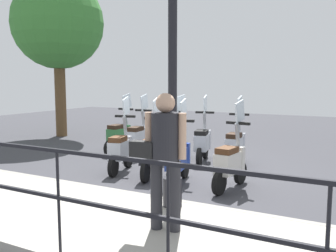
{
  "coord_description": "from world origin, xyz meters",
  "views": [
    {
      "loc": [
        -6.85,
        -3.26,
        1.88
      ],
      "look_at": [
        0.2,
        0.5,
        0.9
      ],
      "focal_mm": 40.0,
      "sensor_mm": 36.0,
      "label": 1
    }
  ],
  "objects_px": {
    "scooter_near_2": "(151,153)",
    "scooter_near_3": "(121,149)",
    "scooter_far_2": "(171,140)",
    "scooter_near_1": "(178,158)",
    "tree_large": "(58,24)",
    "scooter_far_1": "(203,141)",
    "scooter_far_4": "(120,135)",
    "scooter_far_3": "(138,137)",
    "scooter_far_0": "(235,145)",
    "lamp_post_near": "(173,57)",
    "scooter_near_0": "(230,162)",
    "pedestrian_with_bag": "(164,151)"
  },
  "relations": [
    {
      "from": "scooter_near_2",
      "to": "scooter_near_3",
      "type": "relative_size",
      "value": 1.0
    },
    {
      "from": "lamp_post_near",
      "to": "scooter_near_0",
      "type": "xyz_separation_m",
      "value": [
        1.63,
        -0.28,
        -1.71
      ]
    },
    {
      "from": "scooter_near_3",
      "to": "scooter_far_2",
      "type": "height_order",
      "value": "same"
    },
    {
      "from": "scooter_near_1",
      "to": "scooter_far_2",
      "type": "bearing_deg",
      "value": 22.09
    },
    {
      "from": "pedestrian_with_bag",
      "to": "scooter_far_1",
      "type": "xyz_separation_m",
      "value": [
        4.18,
        1.27,
        -0.6
      ]
    },
    {
      "from": "lamp_post_near",
      "to": "scooter_near_0",
      "type": "relative_size",
      "value": 2.98
    },
    {
      "from": "pedestrian_with_bag",
      "to": "scooter_far_3",
      "type": "distance_m",
      "value": 4.98
    },
    {
      "from": "scooter_far_1",
      "to": "scooter_far_2",
      "type": "height_order",
      "value": "same"
    },
    {
      "from": "scooter_far_0",
      "to": "tree_large",
      "type": "bearing_deg",
      "value": 72.29
    },
    {
      "from": "lamp_post_near",
      "to": "scooter_near_3",
      "type": "relative_size",
      "value": 2.98
    },
    {
      "from": "lamp_post_near",
      "to": "scooter_far_4",
      "type": "xyz_separation_m",
      "value": [
        3.36,
        3.27,
        -1.71
      ]
    },
    {
      "from": "scooter_far_3",
      "to": "scooter_far_4",
      "type": "xyz_separation_m",
      "value": [
        0.14,
        0.66,
        0.0
      ]
    },
    {
      "from": "scooter_near_1",
      "to": "scooter_far_0",
      "type": "height_order",
      "value": "same"
    },
    {
      "from": "scooter_near_2",
      "to": "scooter_far_4",
      "type": "distance_m",
      "value": 2.57
    },
    {
      "from": "scooter_near_0",
      "to": "scooter_near_2",
      "type": "height_order",
      "value": "same"
    },
    {
      "from": "tree_large",
      "to": "scooter_near_2",
      "type": "relative_size",
      "value": 3.41
    },
    {
      "from": "scooter_far_0",
      "to": "scooter_near_2",
      "type": "bearing_deg",
      "value": 140.43
    },
    {
      "from": "scooter_far_3",
      "to": "lamp_post_near",
      "type": "bearing_deg",
      "value": -144.55
    },
    {
      "from": "scooter_near_0",
      "to": "scooter_near_1",
      "type": "relative_size",
      "value": 1.0
    },
    {
      "from": "tree_large",
      "to": "scooter_far_3",
      "type": "distance_m",
      "value": 5.55
    },
    {
      "from": "scooter_near_2",
      "to": "scooter_far_1",
      "type": "xyz_separation_m",
      "value": [
        1.73,
        -0.34,
        0.0
      ]
    },
    {
      "from": "tree_large",
      "to": "scooter_far_2",
      "type": "relative_size",
      "value": 3.41
    },
    {
      "from": "scooter_near_3",
      "to": "scooter_far_2",
      "type": "xyz_separation_m",
      "value": [
        1.49,
        -0.38,
        0.0
      ]
    },
    {
      "from": "lamp_post_near",
      "to": "scooter_far_4",
      "type": "bearing_deg",
      "value": 44.23
    },
    {
      "from": "scooter_far_0",
      "to": "scooter_far_2",
      "type": "height_order",
      "value": "same"
    },
    {
      "from": "pedestrian_with_bag",
      "to": "scooter_far_0",
      "type": "height_order",
      "value": "pedestrian_with_bag"
    },
    {
      "from": "pedestrian_with_bag",
      "to": "tree_large",
      "type": "bearing_deg",
      "value": 41.0
    },
    {
      "from": "scooter_far_3",
      "to": "scooter_near_3",
      "type": "bearing_deg",
      "value": -164.28
    },
    {
      "from": "scooter_far_3",
      "to": "tree_large",
      "type": "bearing_deg",
      "value": 64.02
    },
    {
      "from": "scooter_near_2",
      "to": "scooter_far_2",
      "type": "distance_m",
      "value": 1.6
    },
    {
      "from": "tree_large",
      "to": "scooter_far_4",
      "type": "distance_m",
      "value": 5.03
    },
    {
      "from": "scooter_far_1",
      "to": "scooter_near_2",
      "type": "bearing_deg",
      "value": 155.79
    },
    {
      "from": "scooter_near_2",
      "to": "scooter_near_3",
      "type": "distance_m",
      "value": 0.77
    },
    {
      "from": "tree_large",
      "to": "scooter_near_1",
      "type": "distance_m",
      "value": 7.72
    },
    {
      "from": "scooter_near_0",
      "to": "scooter_near_2",
      "type": "xyz_separation_m",
      "value": [
        0.05,
        1.61,
        0.0
      ]
    },
    {
      "from": "tree_large",
      "to": "scooter_far_0",
      "type": "xyz_separation_m",
      "value": [
        -1.64,
        -6.63,
        -3.23
      ]
    },
    {
      "from": "tree_large",
      "to": "scooter_near_3",
      "type": "height_order",
      "value": "tree_large"
    },
    {
      "from": "tree_large",
      "to": "scooter_far_1",
      "type": "relative_size",
      "value": 3.41
    },
    {
      "from": "pedestrian_with_bag",
      "to": "scooter_near_3",
      "type": "distance_m",
      "value": 3.52
    },
    {
      "from": "scooter_far_0",
      "to": "scooter_far_1",
      "type": "height_order",
      "value": "same"
    },
    {
      "from": "pedestrian_with_bag",
      "to": "scooter_near_1",
      "type": "bearing_deg",
      "value": 12.48
    },
    {
      "from": "lamp_post_near",
      "to": "scooter_near_1",
      "type": "xyz_separation_m",
      "value": [
        1.53,
        0.67,
        -1.71
      ]
    },
    {
      "from": "scooter_far_1",
      "to": "pedestrian_with_bag",
      "type": "bearing_deg",
      "value": -176.02
    },
    {
      "from": "scooter_near_0",
      "to": "scooter_near_1",
      "type": "xyz_separation_m",
      "value": [
        -0.1,
        0.95,
        0.0
      ]
    },
    {
      "from": "scooter_near_0",
      "to": "scooter_far_1",
      "type": "xyz_separation_m",
      "value": [
        1.78,
        1.27,
        0.0
      ]
    },
    {
      "from": "scooter_near_0",
      "to": "scooter_far_2",
      "type": "distance_m",
      "value": 2.57
    },
    {
      "from": "scooter_far_0",
      "to": "scooter_far_1",
      "type": "relative_size",
      "value": 1.0
    },
    {
      "from": "tree_large",
      "to": "scooter_far_4",
      "type": "bearing_deg",
      "value": -114.1
    },
    {
      "from": "scooter_far_2",
      "to": "scooter_far_3",
      "type": "height_order",
      "value": "same"
    },
    {
      "from": "scooter_far_0",
      "to": "scooter_far_2",
      "type": "relative_size",
      "value": 1.0
    }
  ]
}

